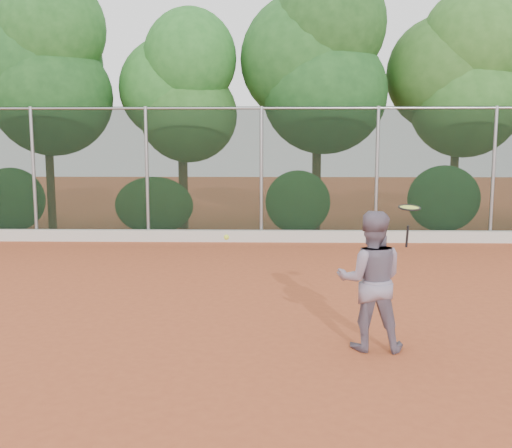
{
  "coord_description": "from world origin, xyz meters",
  "views": [
    {
      "loc": [
        0.21,
        -7.9,
        2.45
      ],
      "look_at": [
        0.0,
        1.0,
        1.25
      ],
      "focal_mm": 40.0,
      "sensor_mm": 36.0,
      "label": 1
    }
  ],
  "objects": [
    {
      "name": "ground",
      "position": [
        0.0,
        0.0,
        0.0
      ],
      "size": [
        80.0,
        80.0,
        0.0
      ],
      "primitive_type": "plane",
      "color": "#A94B28",
      "rests_on": "ground"
    },
    {
      "name": "concrete_curb",
      "position": [
        0.0,
        6.82,
        0.15
      ],
      "size": [
        24.0,
        0.2,
        0.3
      ],
      "primitive_type": "cube",
      "color": "beige",
      "rests_on": "ground"
    },
    {
      "name": "tennis_player",
      "position": [
        1.44,
        -1.13,
        0.85
      ],
      "size": [
        0.88,
        0.72,
        1.7
      ],
      "primitive_type": "imported",
      "rotation": [
        0.0,
        0.0,
        3.05
      ],
      "color": "slate",
      "rests_on": "ground"
    },
    {
      "name": "chainlink_fence",
      "position": [
        -0.0,
        7.0,
        1.86
      ],
      "size": [
        24.09,
        0.09,
        3.5
      ],
      "color": "black",
      "rests_on": "ground"
    },
    {
      "name": "foliage_backdrop",
      "position": [
        -0.55,
        8.98,
        4.4
      ],
      "size": [
        23.7,
        3.63,
        7.55
      ],
      "color": "#3C2A17",
      "rests_on": "ground"
    },
    {
      "name": "tennis_racket",
      "position": [
        1.85,
        -1.24,
        1.71
      ],
      "size": [
        0.28,
        0.28,
        0.51
      ],
      "color": "black",
      "rests_on": "ground"
    },
    {
      "name": "tennis_ball_in_flight",
      "position": [
        -0.31,
        -1.04,
        1.36
      ],
      "size": [
        0.07,
        0.07,
        0.07
      ],
      "color": "#D6F437",
      "rests_on": "ground"
    }
  ]
}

